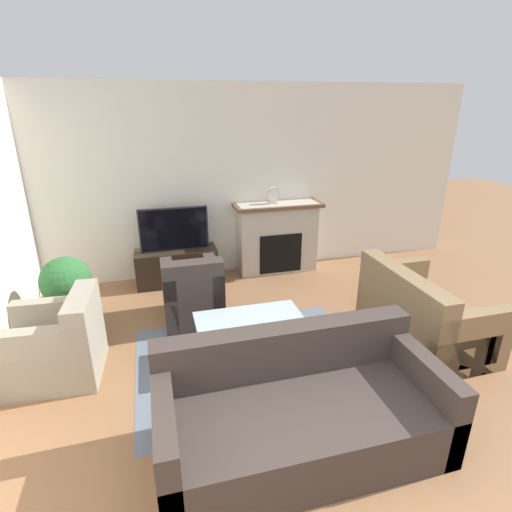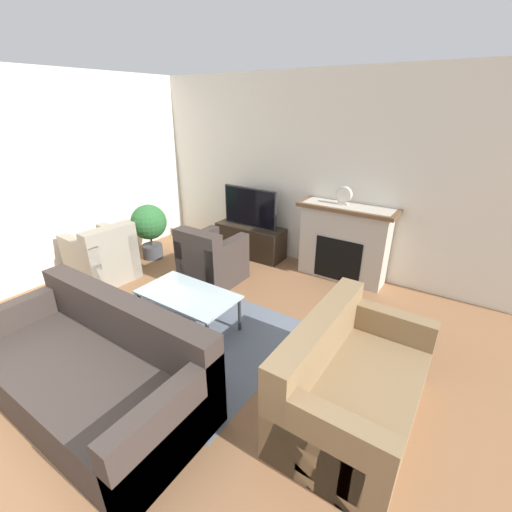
% 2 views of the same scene
% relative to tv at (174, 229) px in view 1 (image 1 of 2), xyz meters
% --- Properties ---
extents(wall_back, '(7.88, 0.06, 2.70)m').
position_rel_tv_xyz_m(wall_back, '(0.63, 0.32, 0.54)').
color(wall_back, silver).
rests_on(wall_back, ground_plane).
extents(area_rug, '(2.27, 1.80, 0.00)m').
position_rel_tv_xyz_m(area_rug, '(0.57, -2.11, -0.80)').
color(area_rug, slate).
rests_on(area_rug, ground_plane).
extents(fireplace, '(1.29, 0.45, 1.05)m').
position_rel_tv_xyz_m(fireplace, '(1.52, 0.09, -0.25)').
color(fireplace, '#BCB2A3').
rests_on(fireplace, ground_plane).
extents(tv_stand, '(1.13, 0.41, 0.50)m').
position_rel_tv_xyz_m(tv_stand, '(-0.00, 0.00, -0.55)').
color(tv_stand, '#2D2319').
rests_on(tv_stand, ground_plane).
extents(tv, '(0.93, 0.06, 0.61)m').
position_rel_tv_xyz_m(tv, '(0.00, 0.00, 0.00)').
color(tv, '#232328').
rests_on(tv, tv_stand).
extents(couch_sectional, '(2.06, 0.96, 0.82)m').
position_rel_tv_xyz_m(couch_sectional, '(0.64, -3.17, -0.52)').
color(couch_sectional, '#3D332D').
rests_on(couch_sectional, ground_plane).
extents(couch_loveseat, '(0.85, 1.42, 0.82)m').
position_rel_tv_xyz_m(couch_loveseat, '(2.43, -2.17, -0.51)').
color(couch_loveseat, '#8C704C').
rests_on(couch_loveseat, ground_plane).
extents(armchair_by_window, '(0.85, 0.75, 0.82)m').
position_rel_tv_xyz_m(armchair_by_window, '(-1.23, -1.83, -0.50)').
color(armchair_by_window, '#9E937F').
rests_on(armchair_by_window, ground_plane).
extents(armchair_accent, '(0.67, 0.76, 0.82)m').
position_rel_tv_xyz_m(armchair_accent, '(0.10, -1.07, -0.50)').
color(armchair_accent, '#3D332D').
rests_on(armchair_accent, ground_plane).
extents(coffee_table, '(1.07, 0.60, 0.42)m').
position_rel_tv_xyz_m(coffee_table, '(0.57, -2.00, -0.42)').
color(coffee_table, '#333338').
rests_on(coffee_table, ground_plane).
extents(potted_plant, '(0.54, 0.54, 0.87)m').
position_rel_tv_xyz_m(potted_plant, '(-1.26, -0.95, -0.27)').
color(potted_plant, '#47474C').
rests_on(potted_plant, ground_plane).
extents(mantel_clock, '(0.21, 0.07, 0.24)m').
position_rel_tv_xyz_m(mantel_clock, '(1.44, 0.09, 0.37)').
color(mantel_clock, beige).
rests_on(mantel_clock, fireplace).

